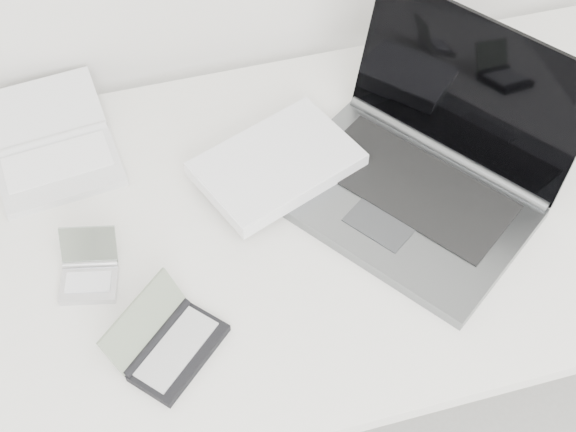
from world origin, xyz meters
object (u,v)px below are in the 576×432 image
object	(u,v)px
laptop_large	(384,169)
netbook_open_white	(54,152)
palmtop_charcoal	(169,344)
desk	(298,231)

from	to	relation	value
laptop_large	netbook_open_white	bearing A→B (deg)	-147.65
palmtop_charcoal	netbook_open_white	bearing A→B (deg)	64.44
laptop_large	netbook_open_white	distance (m)	0.61
desk	laptop_large	xyz separation A→B (m)	(0.17, 0.03, 0.09)
palmtop_charcoal	desk	bearing A→B (deg)	-5.06
laptop_large	netbook_open_white	xyz separation A→B (m)	(-0.57, 0.23, -0.03)
desk	netbook_open_white	distance (m)	0.48
netbook_open_white	laptop_large	bearing A→B (deg)	-28.44
desk	laptop_large	distance (m)	0.19
desk	laptop_large	size ratio (longest dim) A/B	2.42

